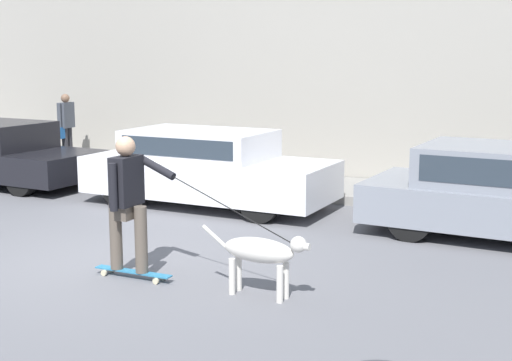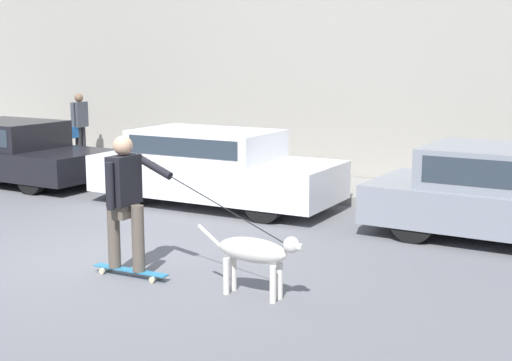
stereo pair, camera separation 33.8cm
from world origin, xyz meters
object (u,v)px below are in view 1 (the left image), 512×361
parked_car_0 (0,154)px  dog (261,253)px  skateboarder (128,198)px  pedestrian_with_bag (66,125)px  parked_car_1 (206,169)px

parked_car_0 → dog: parked_car_0 is taller
parked_car_0 → skateboarder: 7.09m
parked_car_0 → dog: bearing=-24.4°
dog → pedestrian_with_bag: 9.63m
dog → pedestrian_with_bag: pedestrian_with_bag is taller
parked_car_1 → skateboarder: (1.23, -3.83, 0.30)m
parked_car_0 → pedestrian_with_bag: size_ratio=2.74×
parked_car_0 → dog: (7.60, -3.74, -0.10)m
parked_car_0 → skateboarder: bearing=-30.9°
skateboarder → pedestrian_with_bag: 8.42m
parked_car_1 → dog: parked_car_1 is taller
dog → skateboarder: bearing=-176.0°
parked_car_1 → skateboarder: bearing=-72.3°
dog → skateboarder: 1.70m
parked_car_0 → parked_car_1: 4.74m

